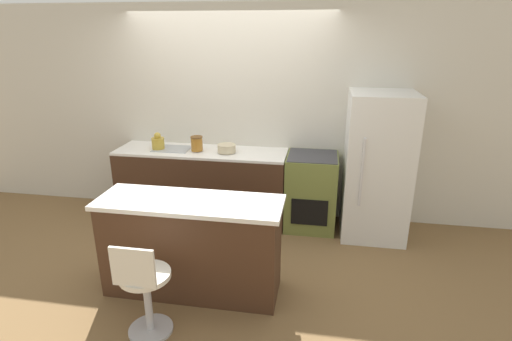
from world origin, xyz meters
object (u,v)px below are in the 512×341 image
(stool_chair, at_px, (145,291))
(mixing_bowl, at_px, (227,148))
(kettle, at_px, (158,142))
(oven_range, at_px, (311,191))
(refrigerator, at_px, (377,166))

(stool_chair, height_order, mixing_bowl, mixing_bowl)
(kettle, bearing_deg, oven_range, 1.10)
(refrigerator, bearing_deg, oven_range, 175.45)
(kettle, bearing_deg, mixing_bowl, -0.00)
(mixing_bowl, bearing_deg, stool_chair, -94.30)
(oven_range, relative_size, mixing_bowl, 4.19)
(refrigerator, relative_size, stool_chair, 1.95)
(stool_chair, height_order, kettle, kettle)
(stool_chair, relative_size, mixing_bowl, 3.93)
(oven_range, height_order, refrigerator, refrigerator)
(stool_chair, relative_size, kettle, 4.15)
(stool_chair, bearing_deg, mixing_bowl, 85.70)
(kettle, xyz_separation_m, mixing_bowl, (0.86, -0.00, -0.04))
(stool_chair, xyz_separation_m, kettle, (-0.71, 2.06, 0.59))
(stool_chair, distance_m, kettle, 2.26)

